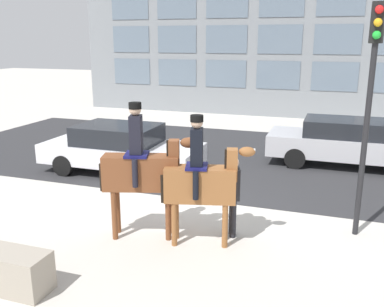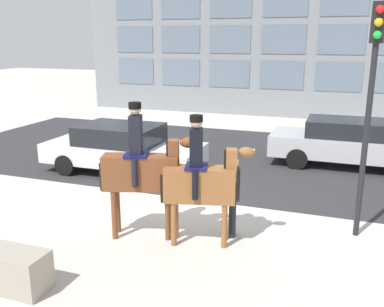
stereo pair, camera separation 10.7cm
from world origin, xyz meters
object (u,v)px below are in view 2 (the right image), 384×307
Objects in this scene: mounted_horse_companion at (201,180)px; traffic_light at (371,87)px; street_car_far_lane at (349,142)px; street_car_near_lane at (123,148)px; mounted_horse_lead at (142,169)px; pedestrian_bystander at (232,191)px.

mounted_horse_companion is 3.57m from traffic_light.
street_car_near_lane is at bearing -155.67° from street_car_far_lane.
mounted_horse_companion is (1.17, 0.09, -0.12)m from mounted_horse_lead.
mounted_horse_companion is 5.18m from street_car_near_lane.
mounted_horse_companion reaches higher than street_car_near_lane.
traffic_light reaches higher than street_car_near_lane.
pedestrian_bystander is at bearing -109.93° from street_car_far_lane.
street_car_far_lane reaches higher than street_car_near_lane.
traffic_light is at bearing -19.19° from street_car_near_lane.
street_car_near_lane is 6.91m from street_car_far_lane.
mounted_horse_lead is 1.07× the size of mounted_horse_companion.
mounted_horse_lead is 1.66× the size of pedestrian_bystander.
traffic_light reaches higher than mounted_horse_lead.
street_car_near_lane is at bearing 160.81° from traffic_light.
mounted_horse_companion is 1.54× the size of pedestrian_bystander.
mounted_horse_lead is at bearing -160.03° from traffic_light.
street_car_near_lane is at bearing -56.88° from pedestrian_bystander.
mounted_horse_companion is at bearing -12.94° from mounted_horse_lead.
street_car_near_lane is at bearing 120.68° from mounted_horse_companion.
pedestrian_bystander is (0.47, 0.49, -0.32)m from mounted_horse_companion.
mounted_horse_lead is 0.60× the size of traffic_light.
mounted_horse_lead is 0.56× the size of street_car_far_lane.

